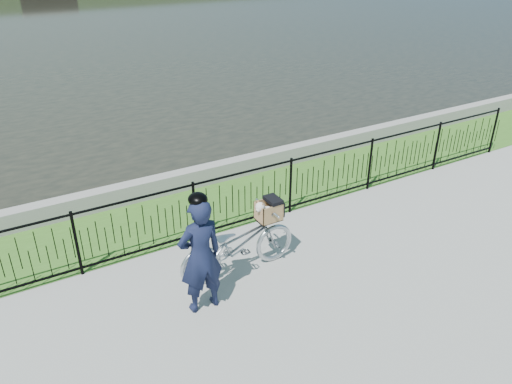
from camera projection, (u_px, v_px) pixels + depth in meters
ground at (293, 269)px, 8.13m from camera, size 120.00×120.00×0.00m
grass_strip at (221, 203)px, 10.12m from camera, size 60.00×2.00×0.01m
water at (17, 16)px, 33.44m from camera, size 120.00×120.00×0.00m
quay_wall at (200, 176)px, 10.80m from camera, size 60.00×0.30×0.40m
fence at (245, 198)px, 9.10m from camera, size 14.00×0.06×1.15m
bicycle_rig at (239, 243)px, 7.84m from camera, size 1.99×0.69×1.19m
cyclist at (200, 255)px, 6.90m from camera, size 0.66×0.44×1.85m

